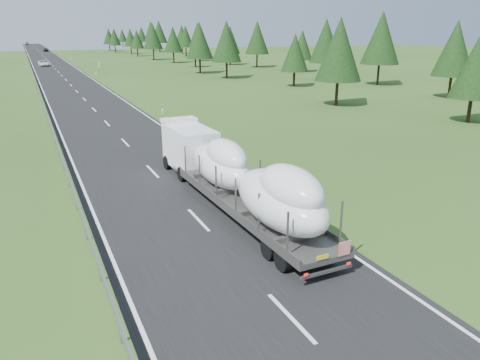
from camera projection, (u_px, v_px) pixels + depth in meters
name	position (u px, v px, depth m)	size (l,w,h in m)	color
ground	(198.00, 220.00, 23.10)	(400.00, 400.00, 0.00)	#2B4A18
road_surface	(55.00, 68.00, 109.65)	(10.00, 400.00, 0.02)	black
guardrail	(30.00, 67.00, 107.34)	(0.10, 400.00, 0.76)	slate
marker_posts	(64.00, 54.00, 159.66)	(0.13, 350.08, 1.00)	silver
highway_sign	(99.00, 66.00, 94.62)	(0.08, 0.90, 2.60)	slate
tree_line_right	(228.00, 39.00, 112.71)	(26.79, 253.68, 12.41)	black
boat_truck	(235.00, 173.00, 23.76)	(2.89, 17.82, 3.78)	white
distant_van	(44.00, 63.00, 115.91)	(2.37, 5.15, 1.43)	white
distant_car_dark	(46.00, 50.00, 188.97)	(1.67, 4.16, 1.42)	black
distant_car_blue	(27.00, 43.00, 266.88)	(1.45, 4.16, 1.37)	#191948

